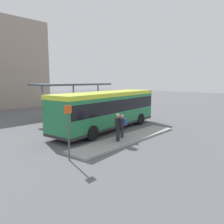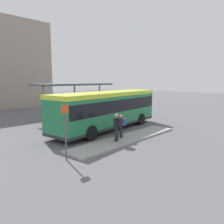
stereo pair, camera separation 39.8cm
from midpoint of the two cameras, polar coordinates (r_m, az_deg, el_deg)
ground_plane at (r=18.04m, az=-0.53°, el=-4.53°), size 120.00×120.00×0.00m
curb_island at (r=15.05m, az=4.68°, el=-6.93°), size 9.41×1.80×0.12m
city_bus at (r=17.74m, az=-0.52°, el=1.15°), size 10.91×3.58×3.07m
pedestrian_waiting at (r=14.88m, az=3.32°, el=-3.28°), size 0.47×0.50×1.58m
pedestrian_companion at (r=13.94m, az=2.18°, el=-3.54°), size 0.49×0.54×1.79m
bicycle_red at (r=27.56m, az=8.18°, el=0.65°), size 0.48×1.73×0.74m
bicycle_green at (r=28.07m, az=7.17°, el=0.78°), size 0.48×1.64×0.71m
bicycle_white at (r=28.31m, az=5.74°, el=0.83°), size 0.48×1.57×0.68m
station_shelter at (r=23.19m, az=-9.29°, el=6.88°), size 8.49×2.99×3.66m
potted_planter_near_shelter at (r=22.07m, az=-3.05°, el=-0.37°), size 0.88×0.88×1.31m
platform_sign at (r=11.08m, az=-11.06°, el=-4.64°), size 0.44×0.08×2.80m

